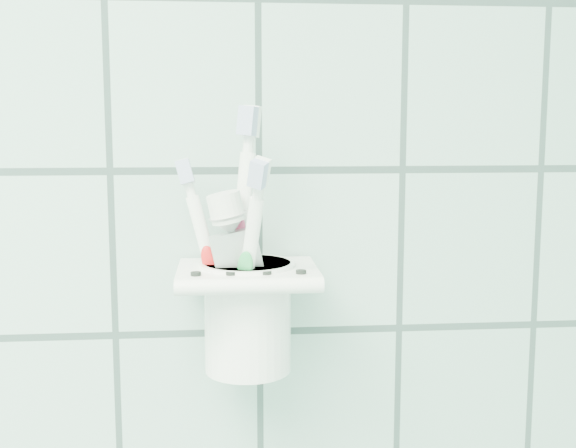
{
  "coord_description": "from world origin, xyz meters",
  "views": [
    {
      "loc": [
        0.63,
        0.55,
        1.44
      ],
      "look_at": [
        0.68,
        1.1,
        1.37
      ],
      "focal_mm": 45.0,
      "sensor_mm": 36.0,
      "label": 1
    }
  ],
  "objects_px": {
    "toothbrush_pink": "(237,260)",
    "toothbrush_blue": "(228,235)",
    "holder_bracket": "(247,276)",
    "cup": "(248,312)",
    "toothpaste_tube": "(260,264)",
    "toothbrush_orange": "(234,251)"
  },
  "relations": [
    {
      "from": "toothbrush_pink",
      "to": "toothbrush_blue",
      "type": "distance_m",
      "value": 0.02
    },
    {
      "from": "holder_bracket",
      "to": "toothbrush_pink",
      "type": "distance_m",
      "value": 0.02
    },
    {
      "from": "cup",
      "to": "toothpaste_tube",
      "type": "relative_size",
      "value": 0.6
    },
    {
      "from": "cup",
      "to": "toothpaste_tube",
      "type": "distance_m",
      "value": 0.05
    },
    {
      "from": "holder_bracket",
      "to": "toothbrush_orange",
      "type": "bearing_deg",
      "value": 147.45
    },
    {
      "from": "holder_bracket",
      "to": "toothbrush_orange",
      "type": "height_order",
      "value": "toothbrush_orange"
    },
    {
      "from": "toothbrush_pink",
      "to": "toothbrush_blue",
      "type": "bearing_deg",
      "value": 126.46
    },
    {
      "from": "cup",
      "to": "toothbrush_blue",
      "type": "distance_m",
      "value": 0.07
    },
    {
      "from": "holder_bracket",
      "to": "cup",
      "type": "bearing_deg",
      "value": 89.1
    },
    {
      "from": "holder_bracket",
      "to": "toothbrush_pink",
      "type": "xyz_separation_m",
      "value": [
        -0.01,
        -0.01,
        0.02
      ]
    },
    {
      "from": "holder_bracket",
      "to": "cup",
      "type": "relative_size",
      "value": 1.23
    },
    {
      "from": "holder_bracket",
      "to": "cup",
      "type": "height_order",
      "value": "same"
    },
    {
      "from": "toothbrush_blue",
      "to": "toothbrush_pink",
      "type": "bearing_deg",
      "value": -24.19
    },
    {
      "from": "toothbrush_pink",
      "to": "toothbrush_blue",
      "type": "xyz_separation_m",
      "value": [
        -0.01,
        0.01,
        0.02
      ]
    },
    {
      "from": "holder_bracket",
      "to": "toothbrush_blue",
      "type": "height_order",
      "value": "toothbrush_blue"
    },
    {
      "from": "toothpaste_tube",
      "to": "toothbrush_blue",
      "type": "bearing_deg",
      "value": 155.1
    },
    {
      "from": "toothbrush_orange",
      "to": "cup",
      "type": "bearing_deg",
      "value": 9.03
    },
    {
      "from": "toothbrush_orange",
      "to": "toothpaste_tube",
      "type": "height_order",
      "value": "toothbrush_orange"
    },
    {
      "from": "holder_bracket",
      "to": "toothpaste_tube",
      "type": "xyz_separation_m",
      "value": [
        0.01,
        -0.01,
        0.01
      ]
    },
    {
      "from": "toothbrush_pink",
      "to": "toothbrush_blue",
      "type": "relative_size",
      "value": 0.82
    },
    {
      "from": "holder_bracket",
      "to": "toothbrush_blue",
      "type": "distance_m",
      "value": 0.04
    },
    {
      "from": "toothbrush_pink",
      "to": "toothbrush_blue",
      "type": "height_order",
      "value": "toothbrush_blue"
    }
  ]
}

